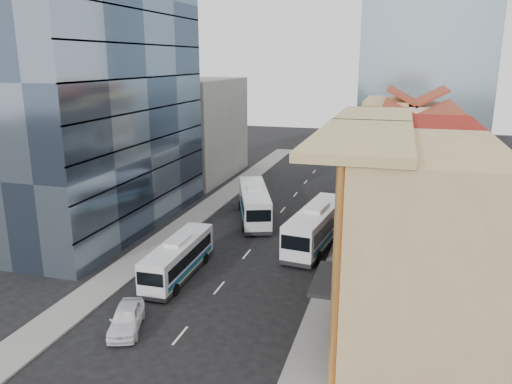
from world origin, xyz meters
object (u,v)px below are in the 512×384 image
(sedan_left, at_px, (126,318))
(bus_left_near, at_px, (178,257))
(bus_right, at_px, (316,225))
(bus_left_far, at_px, (254,202))
(office_tower, at_px, (91,77))
(shophouse_tan, at_px, (422,245))

(sedan_left, bearing_deg, bus_left_near, 72.09)
(bus_right, bearing_deg, sedan_left, -109.65)
(bus_left_far, bearing_deg, sedan_left, -113.83)
(office_tower, relative_size, bus_left_near, 3.05)
(bus_left_far, distance_m, sedan_left, 24.06)
(shophouse_tan, distance_m, bus_right, 16.75)
(shophouse_tan, distance_m, bus_left_near, 18.80)
(sedan_left, bearing_deg, bus_left_far, 67.12)
(office_tower, distance_m, bus_left_far, 20.61)
(office_tower, relative_size, bus_left_far, 2.55)
(bus_right, relative_size, sedan_left, 2.61)
(office_tower, height_order, bus_left_far, office_tower)
(shophouse_tan, distance_m, sedan_left, 18.80)
(bus_left_near, relative_size, bus_right, 0.81)
(bus_right, xyz_separation_m, sedan_left, (-9.05, -18.11, -1.15))
(office_tower, distance_m, bus_left_near, 21.25)
(bus_left_near, xyz_separation_m, sedan_left, (0.24, -8.40, -0.79))
(bus_left_near, distance_m, bus_right, 13.44)
(bus_left_far, distance_m, bus_right, 9.67)
(office_tower, bearing_deg, bus_left_far, 21.15)
(bus_left_far, xyz_separation_m, sedan_left, (-1.39, -24.00, -1.11))
(sedan_left, bearing_deg, shophouse_tan, -5.93)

